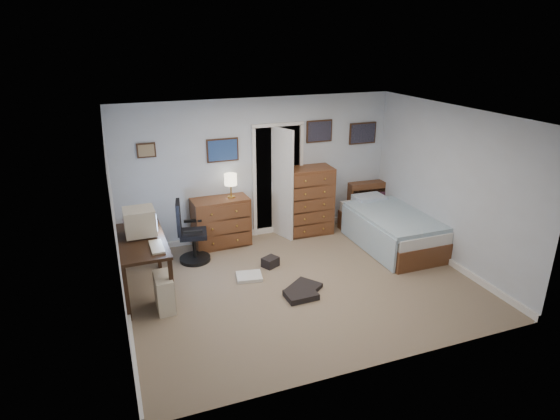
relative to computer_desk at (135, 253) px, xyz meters
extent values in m
cube|color=#85745C|center=(2.30, -0.57, -0.64)|extent=(5.00, 4.00, 0.02)
cube|color=black|center=(0.10, 0.00, 0.17)|extent=(0.68, 1.44, 0.04)
cube|color=black|center=(-0.18, -0.67, -0.24)|extent=(0.06, 0.06, 0.78)
cube|color=black|center=(0.39, -0.66, -0.24)|extent=(0.06, 0.06, 0.78)
cube|color=black|center=(-0.20, 0.67, -0.24)|extent=(0.06, 0.06, 0.78)
cube|color=black|center=(0.37, 0.68, -0.24)|extent=(0.06, 0.06, 0.78)
cube|color=black|center=(-0.21, 0.00, -0.19)|extent=(0.05, 1.32, 0.55)
cube|color=beige|center=(0.12, 0.15, 0.40)|extent=(0.42, 0.40, 0.37)
cube|color=#8CB2F2|center=(0.33, 0.16, 0.40)|extent=(0.02, 0.31, 0.24)
cube|color=beige|center=(0.12, 0.15, 0.20)|extent=(0.28, 0.28, 0.02)
cube|color=beige|center=(0.28, -0.35, 0.20)|extent=(0.17, 0.44, 0.03)
cube|color=beige|center=(0.30, -0.55, -0.39)|extent=(0.23, 0.47, 0.49)
cube|color=black|center=(0.41, -0.55, -0.39)|extent=(0.01, 0.33, 0.38)
cylinder|color=black|center=(0.95, 0.74, -0.61)|extent=(0.58, 0.58, 0.06)
cylinder|color=black|center=(0.95, 0.74, -0.39)|extent=(0.07, 0.07, 0.39)
cube|color=black|center=(0.95, 0.74, -0.16)|extent=(0.49, 0.49, 0.08)
cube|color=black|center=(0.74, 0.78, 0.14)|extent=(0.13, 0.39, 0.53)
cube|color=black|center=(0.91, 0.51, -0.02)|extent=(0.29, 0.10, 0.04)
cube|color=black|center=(0.99, 0.97, -0.02)|extent=(0.29, 0.10, 0.04)
cube|color=maroon|center=(-0.02, 1.10, -0.27)|extent=(0.14, 0.14, 0.72)
cube|color=brown|center=(1.52, 1.20, -0.21)|extent=(0.99, 0.54, 0.86)
cylinder|color=gold|center=(1.72, 1.20, 0.24)|extent=(0.14, 0.14, 0.02)
cylinder|color=gold|center=(1.72, 1.20, 0.36)|extent=(0.03, 0.03, 0.26)
cylinder|color=beige|center=(1.72, 1.20, 0.55)|extent=(0.23, 0.23, 0.19)
cube|color=black|center=(2.65, 1.73, 0.37)|extent=(0.90, 0.60, 2.00)
cube|color=white|center=(2.20, 1.40, 0.37)|extent=(0.06, 0.05, 2.00)
cube|color=white|center=(3.10, 1.40, 0.37)|extent=(0.06, 0.05, 2.00)
cube|color=white|center=(2.65, 1.40, 1.39)|extent=(0.96, 0.05, 0.06)
cube|color=white|center=(2.60, 1.29, 0.37)|extent=(0.31, 0.77, 2.00)
sphere|color=gold|center=(2.91, 1.14, 0.37)|extent=(0.06, 0.06, 0.06)
cube|color=brown|center=(3.16, 1.18, -0.01)|extent=(0.87, 0.54, 1.25)
cube|color=brown|center=(4.54, 1.30, -0.23)|extent=(0.90, 0.28, 0.80)
cube|color=black|center=(4.53, 1.24, -0.08)|extent=(0.82, 0.14, 0.27)
cube|color=maroon|center=(4.53, 1.24, -0.12)|extent=(0.72, 0.15, 0.20)
cube|color=brown|center=(4.30, 0.17, -0.46)|extent=(1.02, 2.04, 0.36)
cube|color=white|center=(4.30, 0.17, -0.19)|extent=(0.98, 2.00, 0.18)
cube|color=#5887A3|center=(4.30, 0.07, -0.07)|extent=(1.08, 1.73, 0.10)
cube|color=#5887A3|center=(3.76, 0.07, -0.35)|extent=(0.05, 1.73, 0.55)
cube|color=#7C9DC6|center=(4.30, 0.93, -0.03)|extent=(0.56, 0.39, 0.13)
cube|color=#331E11|center=(0.40, 1.41, 1.12)|extent=(0.30, 0.03, 0.24)
cube|color=olive|center=(0.40, 1.39, 1.12)|extent=(0.25, 0.01, 0.19)
cube|color=#331E11|center=(1.65, 1.41, 1.02)|extent=(0.55, 0.03, 0.40)
cube|color=#150C54|center=(1.65, 1.39, 1.02)|extent=(0.50, 0.01, 0.35)
cube|color=#331E11|center=(3.45, 1.41, 1.22)|extent=(0.50, 0.03, 0.40)
cube|color=black|center=(3.45, 1.39, 1.22)|extent=(0.45, 0.01, 0.35)
cube|color=#331E11|center=(4.35, 1.41, 1.12)|extent=(0.55, 0.03, 0.40)
cube|color=black|center=(4.35, 1.39, 1.12)|extent=(0.50, 0.01, 0.35)
cube|color=silver|center=(1.61, -0.14, -0.61)|extent=(0.43, 0.39, 0.05)
cube|color=black|center=(2.13, -0.94, -0.59)|extent=(0.45, 0.34, 0.09)
cube|color=black|center=(2.04, 0.11, -0.56)|extent=(0.30, 0.28, 0.15)
cube|color=black|center=(2.24, -0.77, -0.60)|extent=(0.62, 0.60, 0.07)
camera|label=1|loc=(-0.16, -6.22, 2.86)|focal=30.00mm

